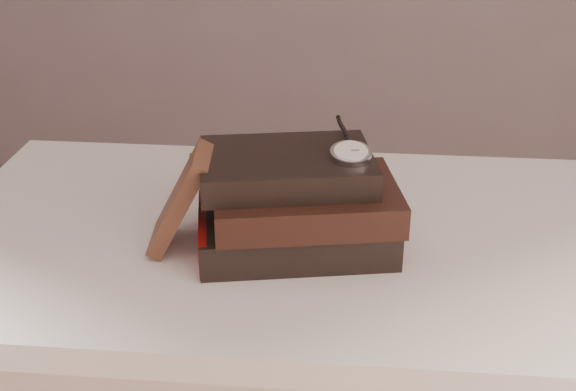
{
  "coord_description": "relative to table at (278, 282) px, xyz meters",
  "views": [
    {
      "loc": [
        0.11,
        -0.61,
        1.28
      ],
      "look_at": [
        0.02,
        0.31,
        0.82
      ],
      "focal_mm": 47.06,
      "sensor_mm": 36.0,
      "label": 1
    }
  ],
  "objects": [
    {
      "name": "table",
      "position": [
        0.0,
        0.0,
        0.0
      ],
      "size": [
        1.0,
        0.6,
        0.75
      ],
      "color": "white",
      "rests_on": "ground"
    },
    {
      "name": "eyeglasses",
      "position": [
        -0.08,
        0.03,
        0.17
      ],
      "size": [
        0.13,
        0.15,
        0.05
      ],
      "color": "silver",
      "rests_on": "book_stack"
    },
    {
      "name": "pocket_watch",
      "position": [
        0.1,
        -0.04,
        0.23
      ],
      "size": [
        0.07,
        0.16,
        0.02
      ],
      "color": "silver",
      "rests_on": "book_stack"
    },
    {
      "name": "book_stack",
      "position": [
        0.03,
        -0.04,
        0.15
      ],
      "size": [
        0.3,
        0.23,
        0.13
      ],
      "color": "black",
      "rests_on": "table"
    },
    {
      "name": "journal",
      "position": [
        -0.13,
        -0.06,
        0.16
      ],
      "size": [
        0.1,
        0.1,
        0.14
      ],
      "primitive_type": "cube",
      "rotation": [
        0.0,
        0.49,
        0.1
      ],
      "color": "#3F2218",
      "rests_on": "table"
    }
  ]
}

